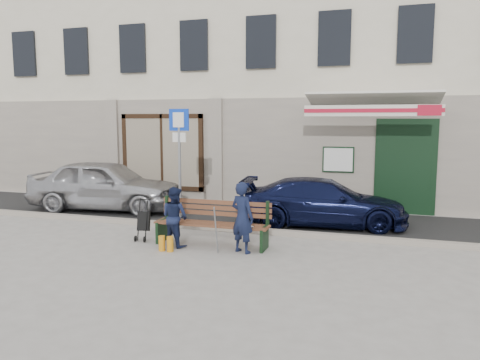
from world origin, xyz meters
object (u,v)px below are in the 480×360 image
at_px(bench, 210,223).
at_px(woman, 175,217).
at_px(man, 242,217).
at_px(parking_sign, 179,147).
at_px(car_silver, 105,185).
at_px(stroller, 144,222).
at_px(car_navy, 323,202).

height_order(bench, woman, woman).
relative_size(bench, man, 1.72).
bearing_deg(parking_sign, car_silver, 164.52).
height_order(woman, stroller, woman).
xyz_separation_m(parking_sign, stroller, (-0.11, -1.63, -1.52)).
distance_m(parking_sign, stroller, 2.24).
bearing_deg(car_navy, man, 150.23).
relative_size(car_navy, stroller, 4.49).
relative_size(car_silver, woman, 3.50).
relative_size(car_silver, man, 3.07).
relative_size(parking_sign, bench, 1.18).
bearing_deg(car_silver, man, -126.58).
bearing_deg(man, bench, 1.74).
bearing_deg(man, car_silver, -8.07).
height_order(bench, man, man).
bearing_deg(bench, car_navy, 51.88).
distance_m(car_navy, stroller, 4.34).
relative_size(man, stroller, 1.57).
height_order(car_silver, parking_sign, parking_sign).
distance_m(car_silver, woman, 4.56).
xyz_separation_m(bench, woman, (-0.65, -0.27, 0.15)).
relative_size(car_navy, man, 2.86).
bearing_deg(stroller, bench, -11.94).
bearing_deg(man, car_navy, -90.51).
bearing_deg(bench, car_silver, 147.92).
xyz_separation_m(car_navy, woman, (-2.65, -2.80, 0.04)).
distance_m(car_navy, bench, 3.23).
xyz_separation_m(man, woman, (-1.45, 0.03, -0.08)).
distance_m(parking_sign, bench, 2.57).
bearing_deg(woman, bench, -136.31).
xyz_separation_m(man, stroller, (-2.30, 0.27, -0.31)).
height_order(parking_sign, bench, parking_sign).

